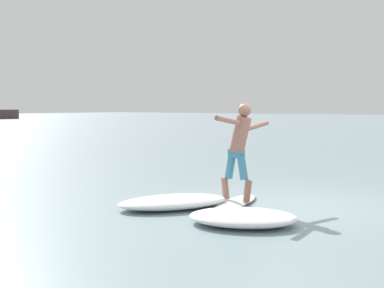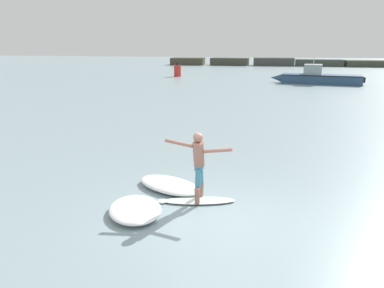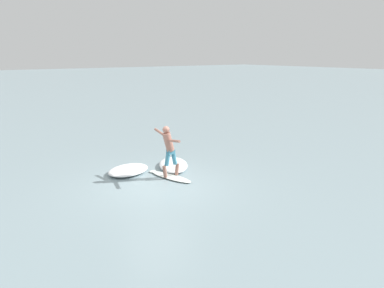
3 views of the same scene
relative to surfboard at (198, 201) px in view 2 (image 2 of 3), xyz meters
The scene contains 8 objects.
ground_plane 0.93m from the surfboard, 59.30° to the right, with size 200.00×200.00×0.00m, color #81989F.
rock_jetty_breakwater 62.40m from the surfboard, 78.77° to the left, with size 53.98×4.92×1.38m.
surfboard is the anchor object (origin of this frame).
surfer 1.14m from the surfboard, 64.93° to the right, with size 1.72×0.69×1.85m.
fishing_boat_near_jetty 31.73m from the surfboard, 77.53° to the left, with size 9.14×3.49×2.82m.
channel_marker_buoy 37.55m from the surfboard, 103.82° to the left, with size 0.85×0.85×1.72m.
wave_foam_at_tail 1.23m from the surfboard, 141.62° to the left, with size 2.37×1.99×0.23m.
wave_foam_at_nose 1.70m from the surfboard, 144.74° to the right, with size 1.87×2.10×0.23m.
Camera 2 is at (1.09, -8.17, 4.07)m, focal length 35.00 mm.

